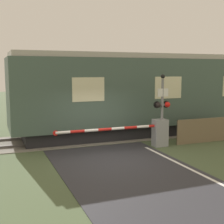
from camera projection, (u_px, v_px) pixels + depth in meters
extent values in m
plane|color=#475638|center=(112.00, 159.00, 11.56)|extent=(80.00, 80.00, 0.00)
cube|color=slate|center=(83.00, 138.00, 14.98)|extent=(36.00, 3.20, 0.03)
cube|color=#595451|center=(88.00, 140.00, 14.31)|extent=(36.00, 0.08, 0.10)
cube|color=#595451|center=(79.00, 134.00, 15.64)|extent=(36.00, 0.08, 0.10)
cube|color=black|center=(152.00, 127.00, 16.30)|extent=(13.13, 2.49, 0.60)
cube|color=#42564C|center=(153.00, 91.00, 16.05)|extent=(14.27, 2.93, 3.21)
cube|color=#ADA89E|center=(154.00, 57.00, 15.82)|extent=(13.99, 2.69, 0.24)
cube|color=beige|center=(168.00, 88.00, 14.66)|extent=(1.43, 0.02, 1.03)
cube|color=beige|center=(89.00, 89.00, 13.23)|extent=(1.43, 0.02, 1.03)
cube|color=gray|center=(160.00, 133.00, 13.39)|extent=(0.60, 0.44, 1.17)
cylinder|color=gray|center=(160.00, 125.00, 13.35)|extent=(0.16, 0.16, 0.18)
cylinder|color=red|center=(154.00, 126.00, 13.24)|extent=(0.56, 0.11, 0.11)
cylinder|color=white|center=(143.00, 127.00, 13.04)|extent=(0.56, 0.11, 0.11)
cylinder|color=red|center=(130.00, 128.00, 12.84)|extent=(0.56, 0.11, 0.11)
cylinder|color=white|center=(118.00, 128.00, 12.63)|extent=(0.56, 0.11, 0.11)
cylinder|color=red|center=(105.00, 129.00, 12.43)|extent=(0.56, 0.11, 0.11)
cylinder|color=white|center=(91.00, 130.00, 12.22)|extent=(0.56, 0.11, 0.11)
cylinder|color=red|center=(77.00, 131.00, 12.02)|extent=(0.56, 0.11, 0.11)
cylinder|color=white|center=(63.00, 132.00, 11.81)|extent=(0.56, 0.11, 0.11)
cylinder|color=red|center=(55.00, 133.00, 11.71)|extent=(0.20, 0.02, 0.20)
cylinder|color=gray|center=(162.00, 113.00, 13.35)|extent=(0.11, 0.11, 2.90)
cube|color=gray|center=(162.00, 105.00, 13.30)|extent=(0.57, 0.07, 0.07)
sphere|color=black|center=(158.00, 105.00, 13.18)|extent=(0.24, 0.24, 0.24)
sphere|color=red|center=(167.00, 105.00, 13.34)|extent=(0.24, 0.24, 0.24)
cylinder|color=black|center=(157.00, 105.00, 13.28)|extent=(0.30, 0.06, 0.30)
cylinder|color=black|center=(166.00, 104.00, 13.44)|extent=(0.30, 0.06, 0.30)
cube|color=white|center=(163.00, 93.00, 13.20)|extent=(0.50, 0.02, 0.34)
sphere|color=black|center=(163.00, 76.00, 13.15)|extent=(0.18, 0.18, 0.18)
cube|color=#726047|center=(209.00, 130.00, 14.21)|extent=(3.39, 0.06, 1.10)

